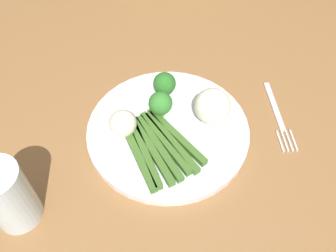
{
  "coord_description": "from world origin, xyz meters",
  "views": [
    {
      "loc": [
        0.03,
        0.35,
        1.26
      ],
      "look_at": [
        -0.03,
        -0.03,
        0.77
      ],
      "focal_mm": 38.13,
      "sensor_mm": 36.0,
      "label": 1
    }
  ],
  "objects_px": {
    "broccoli_left": "(160,104)",
    "water_glass": "(8,196)",
    "dining_table": "(156,177)",
    "broccoli_near_center": "(165,84)",
    "fork": "(278,116)",
    "cauliflower_mid": "(123,123)",
    "cauliflower_right": "(212,106)",
    "chair": "(180,24)",
    "plate": "(168,130)",
    "asparagus_bundle": "(158,146)"
  },
  "relations": [
    {
      "from": "dining_table",
      "to": "cauliflower_mid",
      "type": "relative_size",
      "value": 29.3
    },
    {
      "from": "broccoli_left",
      "to": "cauliflower_right",
      "type": "xyz_separation_m",
      "value": [
        -0.09,
        0.02,
        0.0
      ]
    },
    {
      "from": "cauliflower_mid",
      "to": "fork",
      "type": "relative_size",
      "value": 0.29
    },
    {
      "from": "broccoli_near_center",
      "to": "cauliflower_mid",
      "type": "bearing_deg",
      "value": 42.95
    },
    {
      "from": "broccoli_near_center",
      "to": "chair",
      "type": "bearing_deg",
      "value": -103.14
    },
    {
      "from": "broccoli_near_center",
      "to": "fork",
      "type": "xyz_separation_m",
      "value": [
        -0.2,
        0.07,
        -0.04
      ]
    },
    {
      "from": "dining_table",
      "to": "broccoli_near_center",
      "type": "distance_m",
      "value": 0.18
    },
    {
      "from": "dining_table",
      "to": "broccoli_left",
      "type": "xyz_separation_m",
      "value": [
        -0.02,
        -0.07,
        0.13
      ]
    },
    {
      "from": "chair",
      "to": "fork",
      "type": "relative_size",
      "value": 5.25
    },
    {
      "from": "broccoli_left",
      "to": "water_glass",
      "type": "relative_size",
      "value": 0.45
    },
    {
      "from": "cauliflower_mid",
      "to": "water_glass",
      "type": "bearing_deg",
      "value": 36.03
    },
    {
      "from": "cauliflower_mid",
      "to": "water_glass",
      "type": "relative_size",
      "value": 0.41
    },
    {
      "from": "dining_table",
      "to": "broccoli_near_center",
      "type": "height_order",
      "value": "broccoli_near_center"
    },
    {
      "from": "dining_table",
      "to": "chair",
      "type": "xyz_separation_m",
      "value": [
        -0.17,
        -0.69,
        -0.16
      ]
    },
    {
      "from": "water_glass",
      "to": "broccoli_left",
      "type": "bearing_deg",
      "value": -147.31
    },
    {
      "from": "asparagus_bundle",
      "to": "cauliflower_mid",
      "type": "bearing_deg",
      "value": -150.14
    },
    {
      "from": "dining_table",
      "to": "chair",
      "type": "distance_m",
      "value": 0.72
    },
    {
      "from": "plate",
      "to": "water_glass",
      "type": "height_order",
      "value": "water_glass"
    },
    {
      "from": "water_glass",
      "to": "plate",
      "type": "bearing_deg",
      "value": -153.96
    },
    {
      "from": "dining_table",
      "to": "cauliflower_mid",
      "type": "height_order",
      "value": "cauliflower_mid"
    },
    {
      "from": "dining_table",
      "to": "water_glass",
      "type": "bearing_deg",
      "value": 21.39
    },
    {
      "from": "broccoli_near_center",
      "to": "cauliflower_mid",
      "type": "distance_m",
      "value": 0.11
    },
    {
      "from": "chair",
      "to": "plate",
      "type": "relative_size",
      "value": 3.04
    },
    {
      "from": "plate",
      "to": "broccoli_near_center",
      "type": "relative_size",
      "value": 5.58
    },
    {
      "from": "dining_table",
      "to": "fork",
      "type": "bearing_deg",
      "value": -169.99
    },
    {
      "from": "broccoli_left",
      "to": "cauliflower_right",
      "type": "distance_m",
      "value": 0.09
    },
    {
      "from": "cauliflower_mid",
      "to": "asparagus_bundle",
      "type": "bearing_deg",
      "value": 141.22
    },
    {
      "from": "fork",
      "to": "asparagus_bundle",
      "type": "bearing_deg",
      "value": -74.67
    },
    {
      "from": "fork",
      "to": "cauliflower_mid",
      "type": "bearing_deg",
      "value": -85.48
    },
    {
      "from": "plate",
      "to": "fork",
      "type": "bearing_deg",
      "value": -178.1
    },
    {
      "from": "cauliflower_mid",
      "to": "fork",
      "type": "xyz_separation_m",
      "value": [
        -0.28,
        -0.0,
        -0.04
      ]
    },
    {
      "from": "plate",
      "to": "broccoli_left",
      "type": "xyz_separation_m",
      "value": [
        0.01,
        -0.03,
        0.04
      ]
    },
    {
      "from": "chair",
      "to": "asparagus_bundle",
      "type": "relative_size",
      "value": 5.21
    },
    {
      "from": "chair",
      "to": "fork",
      "type": "bearing_deg",
      "value": 102.91
    },
    {
      "from": "broccoli_left",
      "to": "cauliflower_right",
      "type": "relative_size",
      "value": 0.81
    },
    {
      "from": "broccoli_near_center",
      "to": "cauliflower_right",
      "type": "distance_m",
      "value": 0.1
    },
    {
      "from": "dining_table",
      "to": "broccoli_near_center",
      "type": "bearing_deg",
      "value": -106.21
    },
    {
      "from": "broccoli_left",
      "to": "water_glass",
      "type": "bearing_deg",
      "value": 32.69
    },
    {
      "from": "chair",
      "to": "cauliflower_right",
      "type": "xyz_separation_m",
      "value": [
        0.06,
        0.64,
        0.29
      ]
    },
    {
      "from": "dining_table",
      "to": "broccoli_near_center",
      "type": "xyz_separation_m",
      "value": [
        -0.03,
        -0.11,
        0.13
      ]
    },
    {
      "from": "broccoli_near_center",
      "to": "cauliflower_right",
      "type": "xyz_separation_m",
      "value": [
        -0.07,
        0.07,
        0.0
      ]
    },
    {
      "from": "chair",
      "to": "broccoli_left",
      "type": "xyz_separation_m",
      "value": [
        0.15,
        0.62,
        0.29
      ]
    },
    {
      "from": "cauliflower_mid",
      "to": "water_glass",
      "type": "xyz_separation_m",
      "value": [
        0.17,
        0.12,
        0.02
      ]
    },
    {
      "from": "broccoli_left",
      "to": "fork",
      "type": "bearing_deg",
      "value": 173.34
    },
    {
      "from": "chair",
      "to": "plate",
      "type": "xyz_separation_m",
      "value": [
        0.14,
        0.65,
        0.26
      ]
    },
    {
      "from": "water_glass",
      "to": "fork",
      "type": "bearing_deg",
      "value": -164.36
    },
    {
      "from": "asparagus_bundle",
      "to": "cauliflower_right",
      "type": "bearing_deg",
      "value": 95.51
    },
    {
      "from": "fork",
      "to": "water_glass",
      "type": "distance_m",
      "value": 0.47
    },
    {
      "from": "dining_table",
      "to": "cauliflower_mid",
      "type": "distance_m",
      "value": 0.14
    },
    {
      "from": "asparagus_bundle",
      "to": "fork",
      "type": "xyz_separation_m",
      "value": [
        -0.23,
        -0.05,
        -0.02
      ]
    }
  ]
}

